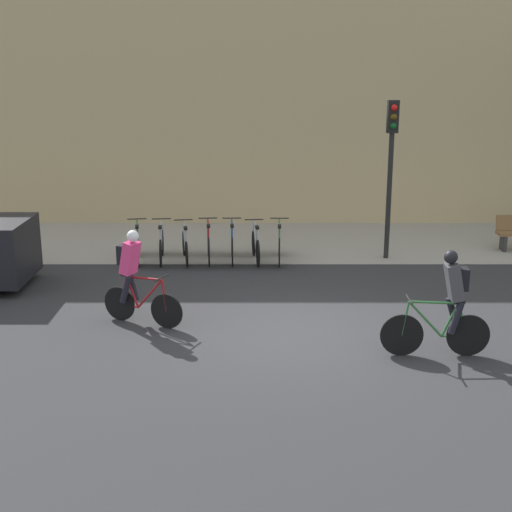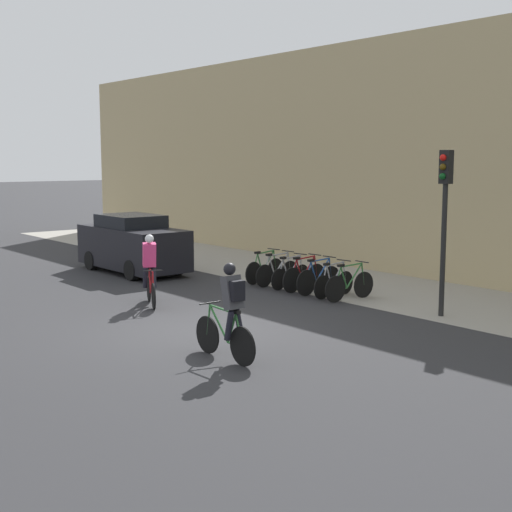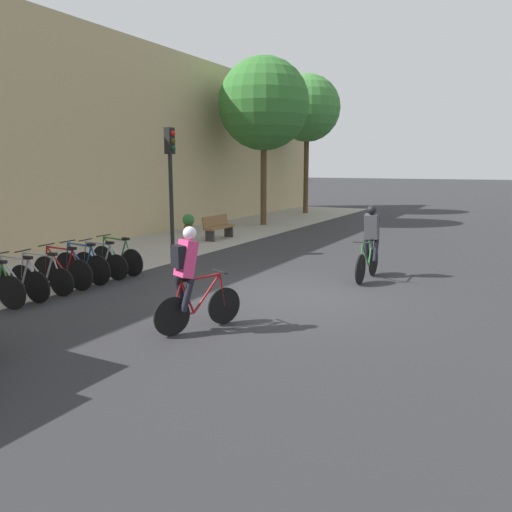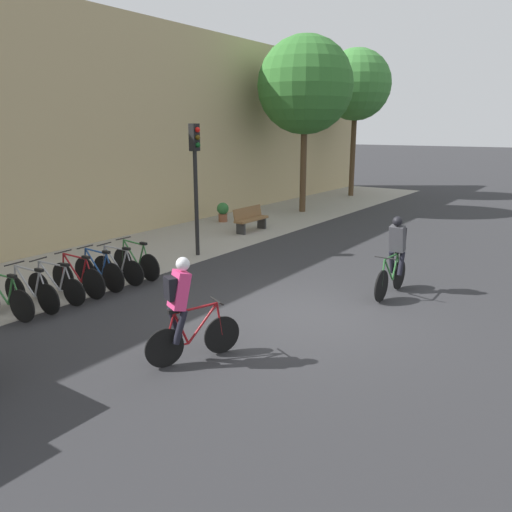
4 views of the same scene
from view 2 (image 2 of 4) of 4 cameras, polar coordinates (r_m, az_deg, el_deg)
ground at (r=15.35m, az=-4.42°, el=-5.89°), size 200.00×200.00×0.00m
kerb_strip at (r=19.89m, az=11.77°, el=-2.86°), size 44.00×4.50×0.01m
building_facade at (r=21.61m, az=16.36°, el=7.72°), size 44.00×0.60×7.43m
cyclist_pink at (r=17.95m, az=-8.49°, el=-0.87°), size 1.53×0.75×1.76m
cyclist_grey at (r=12.74m, az=-2.09°, el=-4.34°), size 1.79×0.46×1.80m
parked_bike_0 at (r=20.98m, az=0.68°, el=-1.06°), size 0.46×1.63×0.97m
parked_bike_1 at (r=20.55m, az=1.70°, el=-1.25°), size 0.46×1.72×0.96m
parked_bike_2 at (r=20.13m, az=2.77°, el=-1.49°), size 0.46×1.65×0.94m
parked_bike_3 at (r=19.71m, az=3.88°, el=-1.61°), size 0.46×1.70×0.98m
parked_bike_4 at (r=19.30m, az=5.03°, el=-1.82°), size 0.46×1.68×0.99m
parked_bike_5 at (r=18.91m, az=6.24°, el=-2.11°), size 0.46×1.60×0.95m
parked_bike_6 at (r=18.52m, az=7.50°, el=-2.28°), size 0.46×1.72×0.98m
traffic_light_pole at (r=16.78m, az=14.85°, el=4.15°), size 0.26×0.30×3.82m
parked_car at (r=23.14m, az=-9.84°, el=0.91°), size 4.30×1.84×1.85m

